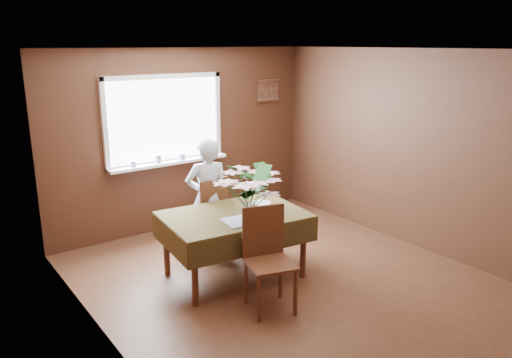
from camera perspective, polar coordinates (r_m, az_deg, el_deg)
floor at (r=5.69m, az=3.34°, el=-11.45°), size 4.50×4.50×0.00m
ceiling at (r=5.08m, az=3.79°, el=14.59°), size 4.50×4.50×0.00m
wall_back at (r=7.08m, az=-8.18°, el=4.50°), size 4.00×0.00×4.00m
wall_front at (r=3.88m, az=25.37°, el=-6.00°), size 4.00×0.00×4.00m
wall_left at (r=4.30m, az=-17.44°, el=-3.17°), size 0.00×4.50×4.50m
wall_right at (r=6.68m, az=16.90°, el=3.34°), size 0.00×4.50×4.50m
window_assembly at (r=6.89m, az=-10.17°, el=5.05°), size 1.72×0.20×1.22m
spoon_rack at (r=7.75m, az=1.39°, el=10.06°), size 0.44×0.05×0.33m
dining_table at (r=5.54m, az=-2.51°, el=-4.86°), size 1.64×1.21×0.75m
chair_far at (r=6.23m, az=-5.36°, el=-3.78°), size 0.47×0.47×0.98m
chair_near at (r=4.96m, az=1.28°, el=-8.60°), size 0.54×0.54×1.02m
seated_woman at (r=6.11m, az=-5.56°, el=-2.14°), size 0.61×0.49×1.47m
flower_bouquet at (r=5.22m, az=-0.76°, el=-1.03°), size 0.63×0.63×0.54m
side_plate at (r=5.83m, az=0.54°, el=-2.79°), size 0.31×0.31×0.01m
table_knife at (r=5.37m, az=-0.11°, el=-4.36°), size 0.12×0.19×0.00m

